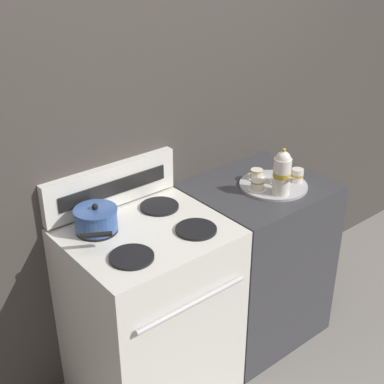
# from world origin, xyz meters

# --- Properties ---
(ground_plane) EXTENTS (6.00, 6.00, 0.00)m
(ground_plane) POSITION_xyz_m (0.00, 0.00, 0.00)
(ground_plane) COLOR gray
(wall_back) EXTENTS (6.00, 0.05, 2.20)m
(wall_back) POSITION_xyz_m (0.00, 0.33, 1.10)
(wall_back) COLOR #423D38
(wall_back) RESTS_ON ground
(stove) EXTENTS (0.70, 0.63, 0.94)m
(stove) POSITION_xyz_m (-0.35, -0.00, 0.46)
(stove) COLOR silver
(stove) RESTS_ON ground
(control_panel) EXTENTS (0.69, 0.05, 0.20)m
(control_panel) POSITION_xyz_m (-0.35, 0.28, 1.04)
(control_panel) COLOR silver
(control_panel) RESTS_ON stove
(side_counter) EXTENTS (0.69, 0.60, 0.92)m
(side_counter) POSITION_xyz_m (0.36, 0.00, 0.46)
(side_counter) COLOR #38383D
(side_counter) RESTS_ON ground
(saucepan) EXTENTS (0.24, 0.27, 0.12)m
(saucepan) POSITION_xyz_m (-0.52, 0.13, 0.99)
(saucepan) COLOR #335193
(saucepan) RESTS_ON stove
(serving_tray) EXTENTS (0.35, 0.35, 0.01)m
(serving_tray) POSITION_xyz_m (0.40, -0.05, 0.93)
(serving_tray) COLOR #B2B2B7
(serving_tray) RESTS_ON side_counter
(teapot) EXTENTS (0.09, 0.14, 0.24)m
(teapot) POSITION_xyz_m (0.35, -0.14, 1.05)
(teapot) COLOR white
(teapot) RESTS_ON serving_tray
(teacup_left) EXTENTS (0.10, 0.10, 0.05)m
(teacup_left) POSITION_xyz_m (0.43, -0.06, 0.96)
(teacup_left) COLOR white
(teacup_left) RESTS_ON serving_tray
(teacup_right) EXTENTS (0.10, 0.10, 0.05)m
(teacup_right) POSITION_xyz_m (0.29, -0.04, 0.96)
(teacup_right) COLOR white
(teacup_right) RESTS_ON serving_tray
(teacup_front) EXTENTS (0.10, 0.10, 0.05)m
(teacup_front) POSITION_xyz_m (0.38, 0.05, 0.96)
(teacup_front) COLOR white
(teacup_front) RESTS_ON serving_tray
(creamer_jug) EXTENTS (0.06, 0.06, 0.07)m
(creamer_jug) POSITION_xyz_m (0.52, -0.10, 0.97)
(creamer_jug) COLOR white
(creamer_jug) RESTS_ON serving_tray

